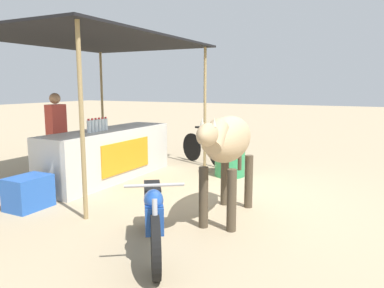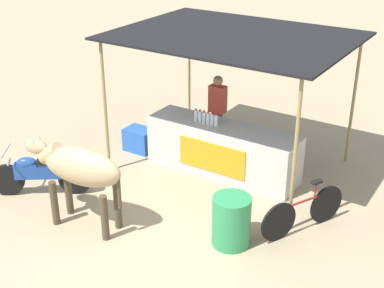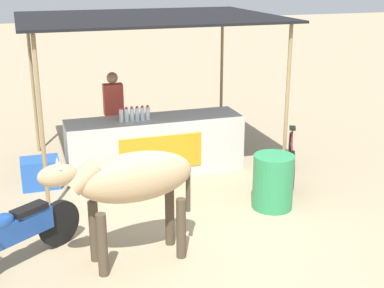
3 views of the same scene
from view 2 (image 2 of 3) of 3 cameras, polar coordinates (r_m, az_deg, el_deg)
ground_plane at (r=8.90m, az=-3.91°, el=-8.58°), size 60.00×60.00×0.00m
stall_counter at (r=10.27m, az=3.27°, el=-0.58°), size 3.00×0.82×0.96m
stall_awning at (r=9.81m, az=4.46°, el=10.94°), size 4.20×3.20×2.64m
water_bottle_row at (r=10.14m, az=1.50°, el=2.82°), size 0.52×0.07×0.25m
vendor_behind_counter at (r=10.97m, az=2.72°, el=3.30°), size 0.34×0.22×1.65m
cooler_box at (r=11.28m, az=-5.60°, el=0.47°), size 0.60×0.44×0.48m
water_barrel at (r=8.26m, az=4.21°, el=-8.18°), size 0.60×0.60×0.82m
cow at (r=8.55m, az=-11.96°, el=-2.60°), size 1.84×0.67×1.44m
motorcycle_parked at (r=9.89m, az=-15.96°, el=-2.99°), size 1.52×1.10×0.90m
bicycle_leaning at (r=8.74m, az=11.79°, el=-7.09°), size 0.77×1.51×0.85m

